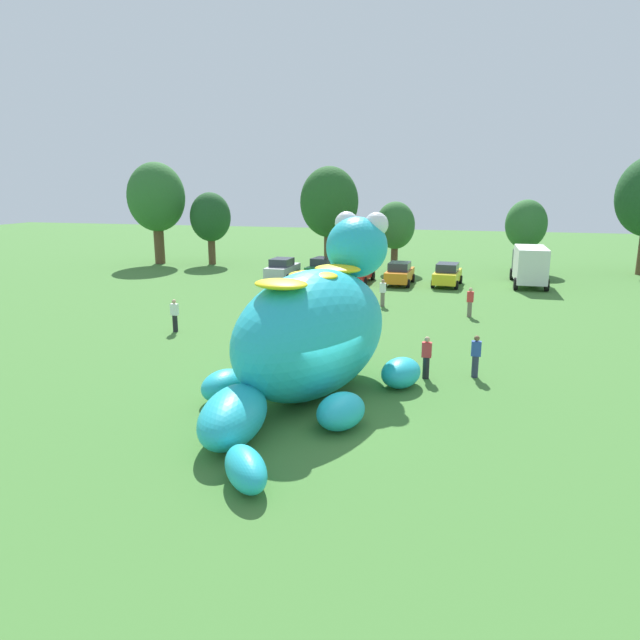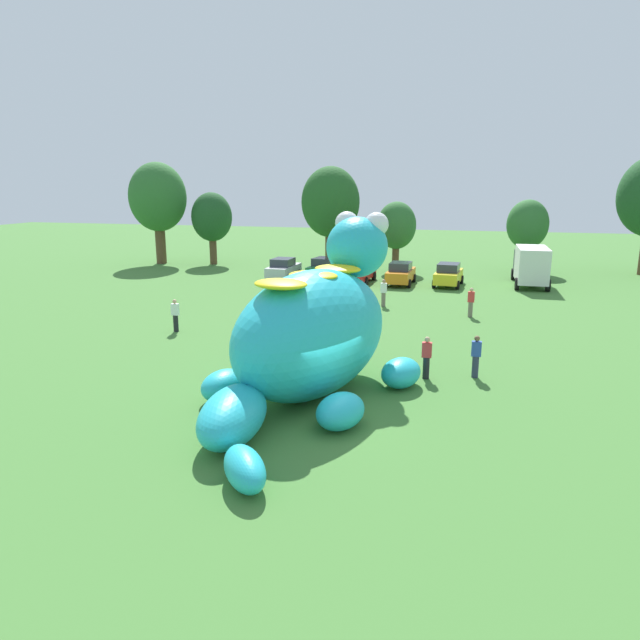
{
  "view_description": "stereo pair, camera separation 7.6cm",
  "coord_description": "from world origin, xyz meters",
  "px_view_note": "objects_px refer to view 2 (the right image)",
  "views": [
    {
      "loc": [
        4.26,
        -17.27,
        7.53
      ],
      "look_at": [
        -0.89,
        2.99,
        2.53
      ],
      "focal_mm": 32.19,
      "sensor_mm": 36.0,
      "label": 1
    },
    {
      "loc": [
        4.33,
        -17.26,
        7.53
      ],
      "look_at": [
        -0.89,
        2.99,
        2.53
      ],
      "focal_mm": 32.19,
      "sensor_mm": 36.0,
      "label": 2
    }
  ],
  "objects_px": {
    "box_truck": "(531,264)",
    "giant_inflatable_creature": "(313,331)",
    "car_yellow": "(448,275)",
    "car_orange": "(401,273)",
    "spectator_far_side": "(427,358)",
    "spectator_wandering": "(476,357)",
    "spectator_by_cars": "(471,303)",
    "car_green": "(325,268)",
    "car_red": "(359,271)",
    "car_silver": "(283,269)",
    "spectator_mid_field": "(175,316)",
    "spectator_near_inflatable": "(384,293)"
  },
  "relations": [
    {
      "from": "spectator_by_cars",
      "to": "spectator_far_side",
      "type": "height_order",
      "value": "same"
    },
    {
      "from": "car_orange",
      "to": "spectator_wandering",
      "type": "relative_size",
      "value": 2.44
    },
    {
      "from": "car_silver",
      "to": "spectator_mid_field",
      "type": "height_order",
      "value": "car_silver"
    },
    {
      "from": "car_silver",
      "to": "spectator_by_cars",
      "type": "relative_size",
      "value": 2.43
    },
    {
      "from": "car_orange",
      "to": "spectator_mid_field",
      "type": "relative_size",
      "value": 2.44
    },
    {
      "from": "car_yellow",
      "to": "spectator_mid_field",
      "type": "xyz_separation_m",
      "value": [
        -13.19,
        -17.49,
        -0.01
      ]
    },
    {
      "from": "spectator_near_inflatable",
      "to": "spectator_mid_field",
      "type": "relative_size",
      "value": 1.0
    },
    {
      "from": "car_red",
      "to": "car_yellow",
      "type": "distance_m",
      "value": 6.77
    },
    {
      "from": "car_orange",
      "to": "spectator_near_inflatable",
      "type": "distance_m",
      "value": 8.24
    },
    {
      "from": "car_red",
      "to": "car_orange",
      "type": "height_order",
      "value": "same"
    },
    {
      "from": "spectator_far_side",
      "to": "giant_inflatable_creature",
      "type": "bearing_deg",
      "value": -145.41
    },
    {
      "from": "car_red",
      "to": "box_truck",
      "type": "height_order",
      "value": "box_truck"
    },
    {
      "from": "spectator_wandering",
      "to": "spectator_far_side",
      "type": "xyz_separation_m",
      "value": [
        -1.88,
        -0.64,
        0.0
      ]
    },
    {
      "from": "spectator_wandering",
      "to": "car_silver",
      "type": "bearing_deg",
      "value": 125.34
    },
    {
      "from": "box_truck",
      "to": "giant_inflatable_creature",
      "type": "bearing_deg",
      "value": -110.62
    },
    {
      "from": "spectator_mid_field",
      "to": "spectator_by_cars",
      "type": "relative_size",
      "value": 1.0
    },
    {
      "from": "car_red",
      "to": "spectator_by_cars",
      "type": "height_order",
      "value": "car_red"
    },
    {
      "from": "car_yellow",
      "to": "car_red",
      "type": "bearing_deg",
      "value": -179.51
    },
    {
      "from": "car_green",
      "to": "car_yellow",
      "type": "distance_m",
      "value": 9.84
    },
    {
      "from": "box_truck",
      "to": "car_yellow",
      "type": "bearing_deg",
      "value": -163.42
    },
    {
      "from": "spectator_wandering",
      "to": "spectator_by_cars",
      "type": "bearing_deg",
      "value": 91.11
    },
    {
      "from": "car_green",
      "to": "car_red",
      "type": "xyz_separation_m",
      "value": [
        3.03,
        -0.99,
        0.0
      ]
    },
    {
      "from": "box_truck",
      "to": "spectator_by_cars",
      "type": "relative_size",
      "value": 3.74
    },
    {
      "from": "spectator_by_cars",
      "to": "spectator_far_side",
      "type": "bearing_deg",
      "value": -98.25
    },
    {
      "from": "giant_inflatable_creature",
      "to": "spectator_by_cars",
      "type": "bearing_deg",
      "value": 68.63
    },
    {
      "from": "spectator_near_inflatable",
      "to": "giant_inflatable_creature",
      "type": "bearing_deg",
      "value": -90.97
    },
    {
      "from": "car_green",
      "to": "car_yellow",
      "type": "height_order",
      "value": "same"
    },
    {
      "from": "car_silver",
      "to": "spectator_mid_field",
      "type": "relative_size",
      "value": 2.43
    },
    {
      "from": "giant_inflatable_creature",
      "to": "spectator_wandering",
      "type": "distance_m",
      "value": 6.81
    },
    {
      "from": "spectator_far_side",
      "to": "car_orange",
      "type": "bearing_deg",
      "value": 99.32
    },
    {
      "from": "spectator_near_inflatable",
      "to": "spectator_far_side",
      "type": "height_order",
      "value": "same"
    },
    {
      "from": "car_red",
      "to": "spectator_mid_field",
      "type": "relative_size",
      "value": 2.47
    },
    {
      "from": "spectator_by_cars",
      "to": "spectator_wandering",
      "type": "relative_size",
      "value": 1.0
    },
    {
      "from": "car_silver",
      "to": "car_red",
      "type": "distance_m",
      "value": 6.14
    },
    {
      "from": "car_green",
      "to": "car_orange",
      "type": "height_order",
      "value": "same"
    },
    {
      "from": "car_green",
      "to": "spectator_near_inflatable",
      "type": "xyz_separation_m",
      "value": [
        6.15,
        -9.48,
        -0.01
      ]
    },
    {
      "from": "spectator_wandering",
      "to": "car_orange",
      "type": "bearing_deg",
      "value": 104.55
    },
    {
      "from": "giant_inflatable_creature",
      "to": "spectator_far_side",
      "type": "xyz_separation_m",
      "value": [
        3.88,
        2.68,
        -1.5
      ]
    },
    {
      "from": "car_green",
      "to": "spectator_by_cars",
      "type": "distance_m",
      "value": 15.96
    },
    {
      "from": "car_red",
      "to": "car_orange",
      "type": "distance_m",
      "value": 3.23
    },
    {
      "from": "car_yellow",
      "to": "box_truck",
      "type": "relative_size",
      "value": 0.66
    },
    {
      "from": "spectator_wandering",
      "to": "car_yellow",
      "type": "bearing_deg",
      "value": 95.02
    },
    {
      "from": "car_green",
      "to": "car_yellow",
      "type": "bearing_deg",
      "value": -5.41
    },
    {
      "from": "car_green",
      "to": "box_truck",
      "type": "distance_m",
      "value": 15.77
    },
    {
      "from": "car_silver",
      "to": "car_green",
      "type": "xyz_separation_m",
      "value": [
        3.11,
        1.2,
        0.0
      ]
    },
    {
      "from": "car_orange",
      "to": "car_yellow",
      "type": "distance_m",
      "value": 3.56
    },
    {
      "from": "giant_inflatable_creature",
      "to": "car_silver",
      "type": "distance_m",
      "value": 25.79
    },
    {
      "from": "car_orange",
      "to": "box_truck",
      "type": "height_order",
      "value": "box_truck"
    },
    {
      "from": "car_red",
      "to": "box_truck",
      "type": "distance_m",
      "value": 12.85
    },
    {
      "from": "car_yellow",
      "to": "car_green",
      "type": "bearing_deg",
      "value": 174.59
    }
  ]
}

